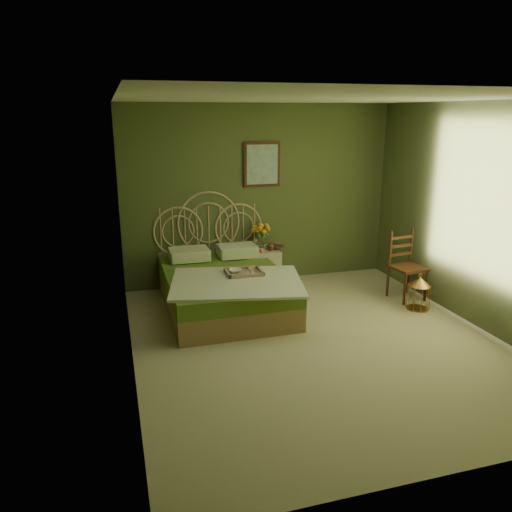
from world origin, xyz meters
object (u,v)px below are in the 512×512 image
object	(u,v)px
birdcage	(419,293)
chair	(405,261)
bed	(224,285)
nightstand	(260,262)

from	to	relation	value
birdcage	chair	bearing A→B (deg)	82.10
bed	nightstand	bearing A→B (deg)	45.01
bed	nightstand	distance (m)	0.99
bed	nightstand	world-z (taller)	bed
nightstand	birdcage	bearing A→B (deg)	-40.73
nightstand	chair	bearing A→B (deg)	-29.72
chair	bed	bearing A→B (deg)	165.61
chair	birdcage	distance (m)	0.55
bed	chair	distance (m)	2.50
bed	nightstand	xyz separation A→B (m)	(0.70, 0.70, 0.05)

